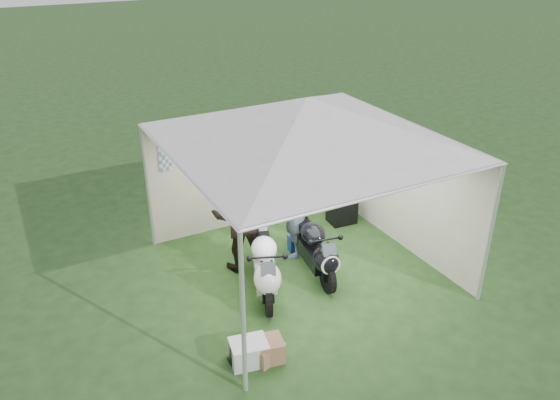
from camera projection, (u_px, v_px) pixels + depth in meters
The scene contains 12 objects.
ground at pixel (303, 269), 9.29m from camera, with size 80.00×80.00×0.00m, color #203E17.
canopy_tent at pixel (305, 124), 8.16m from camera, with size 5.66×5.66×3.00m.
motorcycle_white at pixel (265, 265), 8.49m from camera, with size 0.92×1.76×0.91m.
motorcycle_black at pixel (316, 248), 8.96m from camera, with size 0.58×1.78×0.88m.
paddock_stand at pixel (299, 243), 9.81m from camera, with size 0.37×0.23×0.28m, color #1940BB.
person_dark_jacket at pixel (240, 216), 8.94m from camera, with size 0.94×0.73×1.94m, color black.
person_blue_jacket at pixel (294, 209), 9.35m from camera, with size 0.65×0.43×1.78m, color slate.
equipment_box at pixel (342, 210), 10.69m from camera, with size 0.50×0.40×0.50m, color black.
crate_0 at pixel (249, 352), 7.24m from camera, with size 0.49×0.38×0.33m, color #B4B7BC.
crate_1 at pixel (270, 349), 7.30m from camera, with size 0.35×0.35×0.31m, color #885E42.
crate_2 at pixel (272, 350), 7.36m from camera, with size 0.28×0.23×0.20m, color silver.
crate_3 at pixel (266, 352), 7.29m from camera, with size 0.40×0.28×0.27m, color olive.
Camera 1 is at (-4.00, -6.68, 5.21)m, focal length 35.00 mm.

